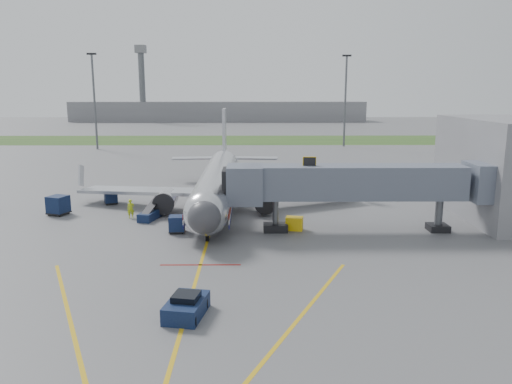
{
  "coord_description": "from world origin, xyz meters",
  "views": [
    {
      "loc": [
        3.83,
        -39.22,
        12.77
      ],
      "look_at": [
        4.23,
        7.35,
        3.2
      ],
      "focal_mm": 35.0,
      "sensor_mm": 36.0,
      "label": 1
    }
  ],
  "objects_px": {
    "pushback_tug": "(186,306)",
    "ramp_worker": "(131,209)",
    "belt_loader": "(150,214)",
    "airliner": "(217,183)"
  },
  "relations": [
    {
      "from": "belt_loader",
      "to": "pushback_tug",
      "type": "bearing_deg",
      "value": -73.61
    },
    {
      "from": "pushback_tug",
      "to": "ramp_worker",
      "type": "distance_m",
      "value": 23.91
    },
    {
      "from": "airliner",
      "to": "ramp_worker",
      "type": "height_order",
      "value": "airliner"
    },
    {
      "from": "pushback_tug",
      "to": "belt_loader",
      "type": "relative_size",
      "value": 0.85
    },
    {
      "from": "airliner",
      "to": "belt_loader",
      "type": "relative_size",
      "value": 8.63
    },
    {
      "from": "airliner",
      "to": "belt_loader",
      "type": "height_order",
      "value": "airliner"
    },
    {
      "from": "airliner",
      "to": "ramp_worker",
      "type": "bearing_deg",
      "value": -147.51
    },
    {
      "from": "belt_loader",
      "to": "airliner",
      "type": "bearing_deg",
      "value": 42.14
    },
    {
      "from": "ramp_worker",
      "to": "airliner",
      "type": "bearing_deg",
      "value": 15.7
    },
    {
      "from": "airliner",
      "to": "ramp_worker",
      "type": "distance_m",
      "value": 10.12
    }
  ]
}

